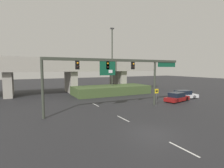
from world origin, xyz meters
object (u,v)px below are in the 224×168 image
object	(u,v)px
parked_sedan_near_right	(177,97)
parked_sedan_mid_right	(183,95)
signal_gantry	(117,68)
highway_light_pole_near	(112,59)
speed_limit_sign	(156,95)

from	to	relation	value
parked_sedan_near_right	parked_sedan_mid_right	world-z (taller)	parked_sedan_near_right
signal_gantry	highway_light_pole_near	xyz separation A→B (m)	(5.63, 12.43, 1.72)
signal_gantry	parked_sedan_mid_right	world-z (taller)	signal_gantry
parked_sedan_mid_right	speed_limit_sign	bearing A→B (deg)	-151.23
highway_light_pole_near	parked_sedan_mid_right	size ratio (longest dim) A/B	2.66
highway_light_pole_near	parked_sedan_near_right	distance (m)	14.46
signal_gantry	parked_sedan_near_right	world-z (taller)	signal_gantry
parked_sedan_near_right	highway_light_pole_near	bearing A→B (deg)	101.03
speed_limit_sign	parked_sedan_mid_right	size ratio (longest dim) A/B	0.50
highway_light_pole_near	parked_sedan_mid_right	distance (m)	14.79
highway_light_pole_near	parked_sedan_mid_right	xyz separation A→B (m)	(8.22, -10.59, -6.25)
highway_light_pole_near	parked_sedan_near_right	bearing A→B (deg)	-66.39
signal_gantry	speed_limit_sign	distance (m)	6.67
speed_limit_sign	highway_light_pole_near	world-z (taller)	highway_light_pole_near
speed_limit_sign	signal_gantry	bearing A→B (deg)	171.48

